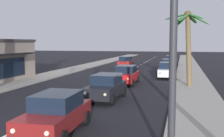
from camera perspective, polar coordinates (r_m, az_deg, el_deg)
The scene contains 11 objects.
sidewalk_right at distance 28.13m, azimuth 16.30°, elevation -2.33°, with size 3.20×110.00×0.14m, color #9E998E.
sidewalk_left at distance 31.70m, azimuth -13.17°, elevation -1.41°, with size 3.20×110.00×0.14m, color #9E998E.
lane_markings at distance 28.26m, azimuth 1.24°, elevation -2.22°, with size 4.28×86.79×0.01m.
sedan_lead_at_stop_bar at distance 11.67m, azimuth -11.54°, elevation -9.07°, with size 2.09×4.51×1.68m.
sedan_third_in_queue at distance 18.09m, azimuth -1.21°, elevation -3.81°, with size 2.06×4.49×1.68m.
sedan_fifth_in_queue at distance 24.91m, azimuth 2.94°, elevation -1.28°, with size 1.95×4.45×1.68m.
sedan_oncoming_far at distance 41.36m, azimuth 2.83°, elevation 1.38°, with size 2.08×4.50×1.68m.
sedan_parked_nearest_kerb at distance 45.66m, azimuth 12.19°, elevation 1.64°, with size 2.04×4.49×1.68m.
sedan_parked_mid_kerb at distance 35.41m, azimuth 11.63°, elevation 0.60°, with size 2.06×4.50×1.68m.
sedan_parked_far_kerb at distance 29.64m, azimuth 11.42°, elevation -0.31°, with size 2.03×4.48×1.68m.
palm_right_second at distance 23.54m, azimuth 15.57°, elevation 6.63°, with size 3.69×3.42×6.37m.
Camera 1 is at (6.83, -7.87, 3.75)m, focal length 43.88 mm.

